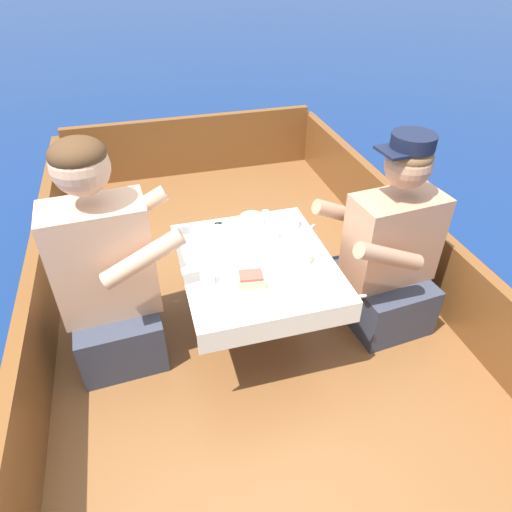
{
  "coord_description": "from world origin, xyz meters",
  "views": [
    {
      "loc": [
        -0.43,
        -1.54,
        1.94
      ],
      "look_at": [
        0.0,
        -0.01,
        0.77
      ],
      "focal_mm": 32.0,
      "sensor_mm": 36.0,
      "label": 1
    }
  ],
  "objects_px": {
    "person_starboard": "(388,255)",
    "coffee_cup_starboard": "(271,232)",
    "sandwich": "(251,279)",
    "person_port": "(108,276)",
    "tin_can": "(305,256)",
    "coffee_cup_port": "(208,276)"
  },
  "relations": [
    {
      "from": "person_starboard",
      "to": "coffee_cup_port",
      "type": "xyz_separation_m",
      "value": [
        -0.85,
        -0.04,
        0.1
      ]
    },
    {
      "from": "person_starboard",
      "to": "coffee_cup_starboard",
      "type": "distance_m",
      "value": 0.55
    },
    {
      "from": "person_port",
      "to": "tin_can",
      "type": "relative_size",
      "value": 15.4
    },
    {
      "from": "person_port",
      "to": "person_starboard",
      "type": "distance_m",
      "value": 1.26
    },
    {
      "from": "person_port",
      "to": "coffee_cup_port",
      "type": "bearing_deg",
      "value": -26.99
    },
    {
      "from": "sandwich",
      "to": "coffee_cup_starboard",
      "type": "relative_size",
      "value": 1.3
    },
    {
      "from": "person_starboard",
      "to": "coffee_cup_starboard",
      "type": "relative_size",
      "value": 10.25
    },
    {
      "from": "person_port",
      "to": "person_starboard",
      "type": "relative_size",
      "value": 1.07
    },
    {
      "from": "coffee_cup_port",
      "to": "coffee_cup_starboard",
      "type": "xyz_separation_m",
      "value": [
        0.35,
        0.25,
        -0.0
      ]
    },
    {
      "from": "coffee_cup_port",
      "to": "tin_can",
      "type": "bearing_deg",
      "value": 3.83
    },
    {
      "from": "coffee_cup_starboard",
      "to": "person_port",
      "type": "bearing_deg",
      "value": -174.16
    },
    {
      "from": "sandwich",
      "to": "coffee_cup_starboard",
      "type": "distance_m",
      "value": 0.36
    },
    {
      "from": "person_starboard",
      "to": "tin_can",
      "type": "relative_size",
      "value": 14.37
    },
    {
      "from": "person_starboard",
      "to": "sandwich",
      "type": "relative_size",
      "value": 7.89
    },
    {
      "from": "person_port",
      "to": "coffee_cup_starboard",
      "type": "distance_m",
      "value": 0.75
    },
    {
      "from": "sandwich",
      "to": "tin_can",
      "type": "height_order",
      "value": "sandwich"
    },
    {
      "from": "person_port",
      "to": "tin_can",
      "type": "distance_m",
      "value": 0.84
    },
    {
      "from": "sandwich",
      "to": "person_starboard",
      "type": "bearing_deg",
      "value": 9.12
    },
    {
      "from": "person_starboard",
      "to": "person_port",
      "type": "bearing_deg",
      "value": -11.26
    },
    {
      "from": "person_starboard",
      "to": "tin_can",
      "type": "distance_m",
      "value": 0.44
    },
    {
      "from": "person_port",
      "to": "coffee_cup_starboard",
      "type": "height_order",
      "value": "person_port"
    },
    {
      "from": "tin_can",
      "to": "person_port",
      "type": "bearing_deg",
      "value": 170.15
    }
  ]
}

